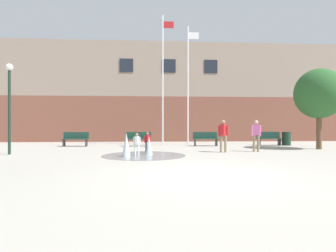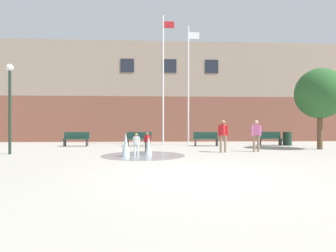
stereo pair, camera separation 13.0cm
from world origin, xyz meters
name	(u,v)px [view 1 (the left image)]	position (x,y,z in m)	size (l,w,h in m)	color
ground_plane	(205,176)	(0.00, 0.00, 0.00)	(100.00, 100.00, 0.00)	#9E998E
library_building	(167,96)	(0.00, 17.86, 4.17)	(36.00, 6.05, 8.33)	brown
splash_fountain	(136,148)	(-2.09, 4.67, 0.34)	(3.70, 3.70, 1.00)	gray
park_bench_far_left	(76,139)	(-6.27, 10.26, 0.48)	(1.60, 0.44, 0.91)	#28282D
park_bench_left_of_flagpoles	(139,139)	(-2.26, 10.12, 0.48)	(1.60, 0.44, 0.91)	#28282D
park_bench_under_right_flagpole	(205,139)	(2.08, 10.09, 0.48)	(1.60, 0.44, 0.91)	#28282D
park_bench_far_right	(269,138)	(6.39, 10.29, 0.48)	(1.60, 0.44, 0.91)	#28282D
adult_near_bench	(223,133)	(2.12, 5.98, 0.93)	(0.50, 0.39, 1.59)	#89755B
child_in_fountain	(148,141)	(-1.61, 6.07, 0.58)	(0.31, 0.24, 0.99)	#28282D
adult_watching	(256,133)	(3.87, 6.19, 0.93)	(0.50, 0.32, 1.59)	#89755B
child_with_pink_shirt	(137,142)	(-2.05, 4.76, 0.58)	(0.31, 0.23, 0.99)	silver
flagpole_left	(163,77)	(-0.65, 10.90, 4.64)	(0.80, 0.10, 8.77)	silver
flagpole_right	(188,82)	(1.06, 10.90, 4.29)	(0.80, 0.10, 8.08)	silver
lamp_post_left_lane	(9,96)	(-7.92, 5.64, 2.69)	(0.32, 0.32, 4.16)	#192D23
trash_can	(286,139)	(7.62, 10.31, 0.45)	(0.56, 0.56, 0.90)	#193323
street_tree_near_building	(319,94)	(7.96, 7.39, 3.11)	(2.63, 2.63, 4.52)	brown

